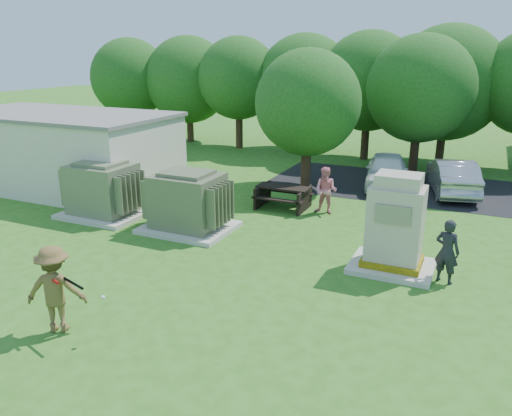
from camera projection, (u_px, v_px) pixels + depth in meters
The scene contains 15 objects.
ground at pixel (188, 303), 12.31m from camera, with size 120.00×120.00×0.00m, color #2D6619.
service_building at pixel (61, 152), 22.28m from camera, with size 10.00×5.00×3.20m, color beige.
service_building_roof at pixel (56, 114), 21.77m from camera, with size 10.20×5.20×0.15m, color slate.
parking_strip at pixel (499, 196), 21.19m from camera, with size 20.00×6.00×0.01m, color #232326.
transformer_left at pixel (103, 191), 18.51m from camera, with size 3.00×2.40×2.07m.
transformer_right at pixel (188, 203), 17.03m from camera, with size 3.00×2.40×2.07m.
generator_cabinet at pixel (395, 229), 13.85m from camera, with size 2.28×1.87×2.78m.
picnic_table at pixel (283, 195), 19.52m from camera, with size 2.05×1.54×0.88m.
batter at pixel (55, 289), 10.82m from camera, with size 1.29×0.74×2.00m, color brown.
person_by_generator at pixel (447, 251), 13.14m from camera, with size 0.65×0.42×1.77m, color black.
person_at_picnic at pixel (326, 191), 18.78m from camera, with size 0.87×0.68×1.79m, color pink.
car_white at pixel (387, 170), 22.49m from camera, with size 1.79×4.45×1.52m, color white.
car_silver_a at pixel (452, 176), 21.48m from camera, with size 1.60×4.60×1.52m, color #A3A2A7.
batting_equipment at pixel (74, 285), 10.45m from camera, with size 1.12×0.42×0.38m.
tree_row at pixel (401, 85), 26.36m from camera, with size 41.30×13.30×7.30m.
Camera 1 is at (6.15, -9.31, 5.96)m, focal length 35.00 mm.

